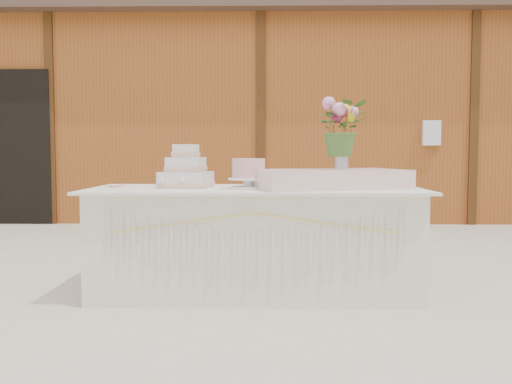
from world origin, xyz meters
TOP-DOWN VIEW (x-y plane):
  - ground at (0.00, 0.00)m, footprint 80.00×80.00m
  - barn at (-0.01, 5.99)m, footprint 12.60×4.60m
  - cake_table at (0.00, -0.00)m, footprint 2.40×1.00m
  - wedding_cake at (-0.51, 0.07)m, footprint 0.40×0.40m
  - pink_cake_stand at (-0.05, -0.06)m, footprint 0.30×0.30m
  - satin_runner at (0.52, -0.00)m, footprint 1.21×0.92m
  - flower_vase at (0.63, 0.07)m, footprint 0.10×0.10m
  - bouquet at (0.63, 0.07)m, footprint 0.41×0.37m
  - loose_flowers at (-1.03, 0.09)m, footprint 0.18×0.36m

SIDE VIEW (x-z plane):
  - ground at x=0.00m, z-range 0.00..0.00m
  - cake_table at x=0.00m, z-range 0.00..0.77m
  - loose_flowers at x=-1.03m, z-range 0.77..0.79m
  - satin_runner at x=0.52m, z-range 0.77..0.90m
  - wedding_cake at x=-0.51m, z-range 0.72..1.04m
  - pink_cake_stand at x=-0.05m, z-range 0.78..1.00m
  - flower_vase at x=0.63m, z-range 0.90..1.05m
  - bouquet at x=0.63m, z-range 1.05..1.45m
  - barn at x=-0.01m, z-range 0.03..3.33m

